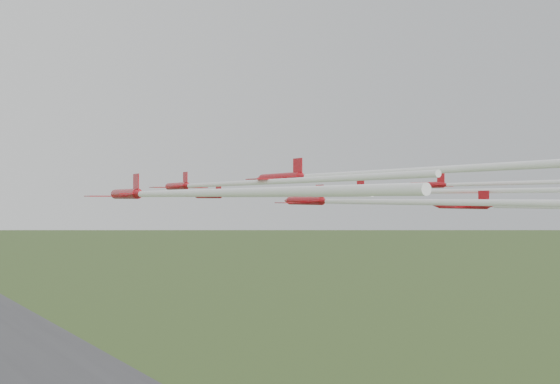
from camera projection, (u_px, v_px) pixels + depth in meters
jet_lead at (239, 195)px, 102.90m from camera, size 8.66×48.05×2.60m
jet_row2_left at (220, 184)px, 77.56m from camera, size 11.47×60.02×2.47m
jet_row2_right at (411, 192)px, 93.85m from camera, size 8.98×61.09×2.67m
jet_row3_left at (164, 193)px, 61.41m from camera, size 10.29×56.21×2.82m
jet_row3_mid at (372, 202)px, 77.16m from camera, size 13.25×64.75×2.90m
jet_row3_right at (500, 183)px, 88.38m from camera, size 11.96×58.59×2.42m
jet_row4_left at (385, 172)px, 53.78m from camera, size 9.34×64.10×2.49m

